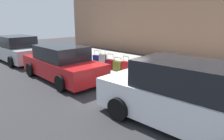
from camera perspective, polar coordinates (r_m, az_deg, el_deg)
ground_plane at (r=9.02m, az=0.10°, el=-2.58°), size 40.00×40.00×0.00m
sidewalk_curb at (r=10.85m, az=9.48°, el=0.57°), size 18.00×5.00×0.14m
suitcase_olive_0 at (r=7.78m, az=21.24°, el=-2.93°), size 0.39×0.22×0.90m
suitcase_maroon_1 at (r=8.03m, az=18.09°, el=-2.21°), size 0.47×0.27×0.67m
suitcase_silver_2 at (r=8.21m, az=14.69°, el=-1.26°), size 0.43×0.22×0.91m
suitcase_navy_3 at (r=8.46m, az=11.56°, el=-0.47°), size 0.48×0.26×0.80m
suitcase_black_4 at (r=8.86m, az=9.13°, el=-0.45°), size 0.41×0.25×0.76m
suitcase_teal_5 at (r=9.07m, az=6.16°, el=0.15°), size 0.45×0.27×0.60m
suitcase_red_6 at (r=9.43m, az=4.08°, el=0.84°), size 0.39×0.21×0.83m
suitcase_olive_7 at (r=9.77m, az=1.72°, el=1.16°), size 0.50×0.27×0.70m
suitcase_maroon_8 at (r=10.15m, az=-0.44°, el=1.69°), size 0.45×0.29×0.81m
suitcase_silver_9 at (r=10.43m, az=-2.72°, el=2.70°), size 0.42×0.21×1.07m
suitcase_navy_10 at (r=10.84m, az=-4.48°, el=2.76°), size 0.46×0.24×0.89m
fire_hydrant at (r=11.59m, az=-7.50°, el=4.02°), size 0.39×0.21×0.80m
bollard_post at (r=12.07m, az=-10.12°, el=4.36°), size 0.13×0.13×0.84m
parked_car_white_0 at (r=5.22m, az=20.68°, el=-7.48°), size 4.71×2.14×1.71m
parked_car_red_1 at (r=9.16m, az=-14.54°, el=1.89°), size 4.69×2.07×1.53m
parked_car_silver_2 at (r=14.08m, az=-26.04°, el=5.42°), size 4.78×2.14×1.65m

